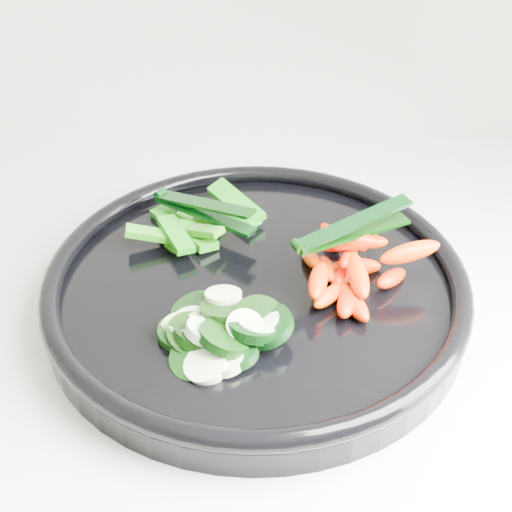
{
  "coord_description": "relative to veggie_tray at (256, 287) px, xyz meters",
  "views": [
    {
      "loc": [
        -0.03,
        1.18,
        1.35
      ],
      "look_at": [
        -0.05,
        1.67,
        0.99
      ],
      "focal_mm": 50.0,
      "sensor_mm": 36.0,
      "label": 1
    }
  ],
  "objects": [
    {
      "name": "tong_carrot",
      "position": [
        0.08,
        0.02,
        0.05
      ],
      "size": [
        0.11,
        0.07,
        0.02
      ],
      "color": "black",
      "rests_on": "carrot_pile"
    },
    {
      "name": "cucumber_pile",
      "position": [
        -0.03,
        -0.07,
        0.01
      ],
      "size": [
        0.12,
        0.12,
        0.04
      ],
      "color": "black",
      "rests_on": "veggie_tray"
    },
    {
      "name": "veggie_tray",
      "position": [
        0.0,
        0.0,
        0.0
      ],
      "size": [
        0.43,
        0.43,
        0.04
      ],
      "color": "black",
      "rests_on": "counter"
    },
    {
      "name": "tong_pepper",
      "position": [
        -0.06,
        0.08,
        0.03
      ],
      "size": [
        0.1,
        0.07,
        0.02
      ],
      "color": "black",
      "rests_on": "pepper_pile"
    },
    {
      "name": "carrot_pile",
      "position": [
        0.08,
        0.01,
        0.02
      ],
      "size": [
        0.12,
        0.14,
        0.05
      ],
      "color": "#FA3000",
      "rests_on": "veggie_tray"
    },
    {
      "name": "pepper_pile",
      "position": [
        -0.06,
        0.08,
        0.01
      ],
      "size": [
        0.13,
        0.12,
        0.03
      ],
      "color": "#176C0A",
      "rests_on": "veggie_tray"
    }
  ]
}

